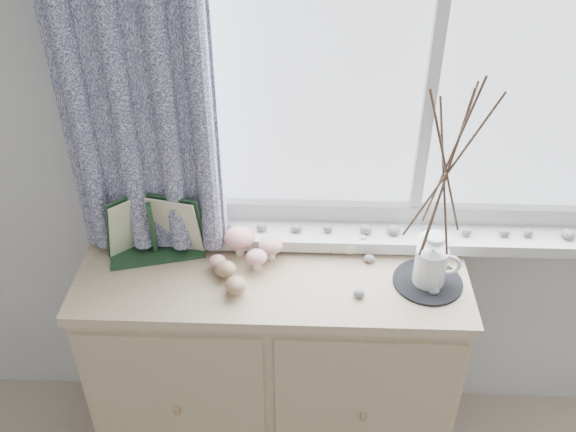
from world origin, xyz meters
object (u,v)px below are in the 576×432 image
object	(u,v)px
botanical_book	(151,231)
toadstool_cluster	(248,245)
twig_pitcher	(448,165)
sideboard	(274,366)

from	to	relation	value
botanical_book	toadstool_cluster	distance (m)	0.30
twig_pitcher	toadstool_cluster	bearing A→B (deg)	175.57
toadstool_cluster	twig_pitcher	xyz separation A→B (m)	(0.55, -0.09, 0.36)
botanical_book	toadstool_cluster	size ratio (longest dim) A/B	1.50
botanical_book	toadstool_cluster	world-z (taller)	botanical_book
twig_pitcher	sideboard	bearing A→B (deg)	-177.90
sideboard	botanical_book	xyz separation A→B (m)	(-0.37, 0.04, 0.54)
sideboard	twig_pitcher	world-z (taller)	twig_pitcher
sideboard	botanical_book	world-z (taller)	botanical_book
botanical_book	toadstool_cluster	bearing A→B (deg)	-10.20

